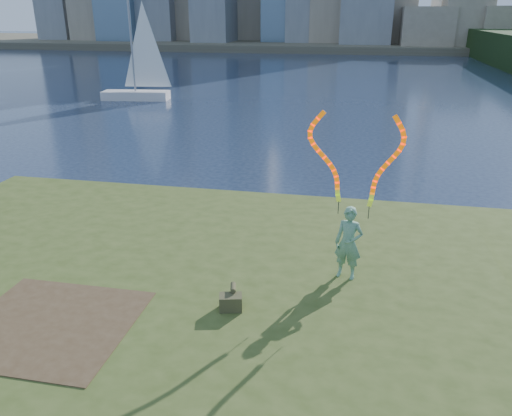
# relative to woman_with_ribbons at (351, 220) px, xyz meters

# --- Properties ---
(ground) EXTENTS (320.00, 320.00, 0.00)m
(ground) POSITION_rel_woman_with_ribbons_xyz_m (-3.43, 0.11, -2.20)
(ground) COLOR #19253F
(ground) RESTS_ON ground
(grassy_knoll) EXTENTS (20.00, 18.00, 0.80)m
(grassy_knoll) POSITION_rel_woman_with_ribbons_xyz_m (-3.43, -2.18, -1.86)
(grassy_knoll) COLOR #3B4B1A
(grassy_knoll) RESTS_ON ground
(dirt_patch) EXTENTS (3.20, 3.00, 0.02)m
(dirt_patch) POSITION_rel_woman_with_ribbons_xyz_m (-5.63, -3.09, -1.39)
(dirt_patch) COLOR #47331E
(dirt_patch) RESTS_ON grassy_knoll
(far_shore) EXTENTS (320.00, 40.00, 1.20)m
(far_shore) POSITION_rel_woman_with_ribbons_xyz_m (-3.43, 95.11, -1.60)
(far_shore) COLOR #514C3B
(far_shore) RESTS_ON ground
(woman_with_ribbons) EXTENTS (2.02, 0.65, 4.08)m
(woman_with_ribbons) POSITION_rel_woman_with_ribbons_xyz_m (0.00, 0.00, 0.00)
(woman_with_ribbons) COLOR #126A3A
(woman_with_ribbons) RESTS_ON grassy_knoll
(canvas_bag) EXTENTS (0.52, 0.59, 0.44)m
(canvas_bag) POSITION_rel_woman_with_ribbons_xyz_m (-2.29, -1.85, -1.22)
(canvas_bag) COLOR #3C4325
(canvas_bag) RESTS_ON grassy_knoll
(sailboat) EXTENTS (5.55, 2.29, 8.33)m
(sailboat) POSITION_rel_woman_with_ribbons_xyz_m (-16.90, 26.91, -0.77)
(sailboat) COLOR silver
(sailboat) RESTS_ON ground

